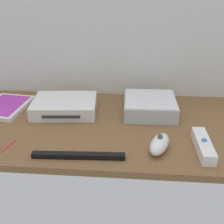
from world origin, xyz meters
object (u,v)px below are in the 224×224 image
(game_console, at_px, (65,106))
(remote_nunchuk, at_px, (159,144))
(game_case, at_px, (6,107))
(stylus_pen, at_px, (4,148))
(sensor_bar, at_px, (78,156))
(mini_computer, at_px, (150,106))
(remote_wand, at_px, (203,145))

(game_console, xyz_separation_m, remote_nunchuk, (0.30, -0.21, -0.00))
(game_case, bearing_deg, game_console, 3.99)
(game_console, height_order, stylus_pen, game_console)
(stylus_pen, bearing_deg, game_case, 112.17)
(game_case, height_order, sensor_bar, game_case)
(sensor_bar, bearing_deg, remote_nunchuk, 11.06)
(mini_computer, distance_m, sensor_bar, 0.34)
(game_case, bearing_deg, remote_wand, -12.31)
(game_console, xyz_separation_m, game_case, (-0.21, 0.01, -0.01))
(mini_computer, xyz_separation_m, game_case, (-0.50, -0.01, -0.02))
(mini_computer, relative_size, remote_wand, 1.17)
(remote_wand, bearing_deg, stylus_pen, -177.23)
(game_console, xyz_separation_m, remote_wand, (0.42, -0.20, -0.01))
(game_console, relative_size, sensor_bar, 0.93)
(remote_wand, height_order, sensor_bar, remote_wand)
(game_case, xyz_separation_m, remote_wand, (0.63, -0.21, 0.01))
(game_case, distance_m, stylus_pen, 0.27)
(game_console, bearing_deg, stylus_pen, -119.95)
(remote_wand, distance_m, stylus_pen, 0.53)
(stylus_pen, bearing_deg, mini_computer, 32.41)
(game_case, height_order, remote_nunchuk, remote_nunchuk)
(game_case, xyz_separation_m, stylus_pen, (0.10, -0.25, -0.00))
(remote_wand, height_order, stylus_pen, remote_wand)
(game_console, distance_m, mini_computer, 0.29)
(mini_computer, distance_m, game_case, 0.50)
(remote_wand, bearing_deg, remote_nunchuk, -176.13)
(game_console, distance_m, sensor_bar, 0.28)
(mini_computer, xyz_separation_m, sensor_bar, (-0.19, -0.28, -0.02))
(remote_nunchuk, height_order, stylus_pen, remote_nunchuk)
(mini_computer, height_order, remote_nunchuk, mini_computer)
(mini_computer, bearing_deg, game_case, -179.14)
(remote_nunchuk, bearing_deg, game_case, 177.35)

